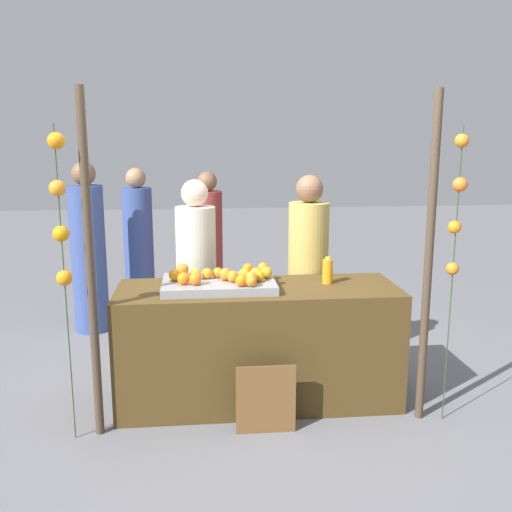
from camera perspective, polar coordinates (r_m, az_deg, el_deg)
ground_plane at (r=4.36m, az=0.20°, el=-14.25°), size 24.00×24.00×0.00m
stall_counter at (r=4.19m, az=0.21°, el=-8.92°), size 2.03×0.71×0.86m
orange_tray at (r=4.03m, az=-3.79°, el=-2.86°), size 0.80×0.52×0.06m
orange_0 at (r=3.83m, az=-0.50°, el=-2.59°), size 0.07×0.07×0.07m
orange_1 at (r=4.06m, az=-4.96°, el=-1.77°), size 0.08×0.08×0.08m
orange_2 at (r=4.18m, az=-7.43°, el=-1.36°), size 0.09×0.09×0.09m
orange_3 at (r=3.91m, az=-7.37°, el=-2.29°), size 0.09×0.09×0.09m
orange_4 at (r=3.96m, az=-2.38°, el=-2.09°), size 0.08×0.08×0.08m
orange_5 at (r=4.06m, az=-0.08°, el=-1.73°), size 0.08×0.08×0.08m
orange_6 at (r=3.97m, az=0.27°, el=-2.04°), size 0.08×0.08×0.08m
orange_7 at (r=4.01m, az=-3.14°, el=-1.86°), size 0.09×0.09×0.09m
orange_8 at (r=4.03m, az=-6.15°, el=-1.88°), size 0.08×0.08×0.08m
orange_9 at (r=4.21m, az=0.72°, el=-1.22°), size 0.08×0.08×0.08m
orange_10 at (r=3.84m, az=-1.51°, el=-2.51°), size 0.08×0.08×0.08m
orange_11 at (r=3.89m, az=-6.15°, el=-2.32°), size 0.09×0.09×0.09m
orange_12 at (r=4.03m, az=-8.25°, el=-1.92°), size 0.09×0.09×0.09m
orange_13 at (r=4.19m, az=-0.85°, el=-1.29°), size 0.08×0.08×0.08m
orange_14 at (r=4.09m, az=-3.86°, el=-1.70°), size 0.08×0.08×0.08m
orange_15 at (r=3.90m, az=-0.50°, el=-2.21°), size 0.09×0.09×0.09m
orange_16 at (r=4.00m, az=-1.17°, el=-1.87°), size 0.09×0.09×0.09m
orange_17 at (r=4.06m, az=1.06°, el=-1.69°), size 0.09×0.09×0.09m
juice_bottle at (r=4.18m, az=7.27°, el=-1.53°), size 0.08×0.08×0.20m
chalkboard_sign at (r=3.81m, az=0.95°, el=-14.39°), size 0.39×0.03×0.48m
vendor_left at (r=4.62m, az=-6.03°, el=-2.92°), size 0.32×0.32×1.60m
vendor_right at (r=4.65m, az=5.26°, el=-2.60°), size 0.33×0.33×1.63m
crowd_person_0 at (r=5.84m, az=-16.62°, el=0.19°), size 0.34×0.34×1.70m
crowd_person_1 at (r=6.34m, az=-11.80°, el=0.95°), size 0.32×0.32×1.61m
crowd_person_2 at (r=6.20m, az=-4.86°, el=0.75°), size 0.32×0.32×1.57m
canopy_post_left at (r=3.66m, az=-16.44°, el=-1.34°), size 0.06×0.06×2.22m
canopy_post_right at (r=3.89m, az=17.08°, el=-0.60°), size 0.06×0.06×2.22m
garland_strand_left at (r=3.58m, az=-19.27°, el=4.21°), size 0.11×0.10×2.00m
garland_strand_right at (r=3.86m, az=19.74°, el=4.82°), size 0.11×0.10×2.00m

